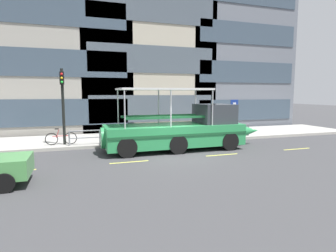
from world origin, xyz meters
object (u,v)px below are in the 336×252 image
object	(u,v)px
traffic_light_pole	(63,99)
duck_tour_boat	(183,130)
pedestrian_near_bow	(203,122)
parking_sign	(234,111)
leaned_bicycle	(61,138)

from	to	relation	value
traffic_light_pole	duck_tour_boat	world-z (taller)	traffic_light_pole
traffic_light_pole	pedestrian_near_bow	distance (m)	9.23
parking_sign	pedestrian_near_bow	bearing A→B (deg)	175.14
parking_sign	traffic_light_pole	bearing A→B (deg)	-178.91
parking_sign	leaned_bicycle	distance (m)	11.62
parking_sign	pedestrian_near_bow	world-z (taller)	parking_sign
leaned_bicycle	duck_tour_boat	distance (m)	7.09
parking_sign	leaned_bicycle	xyz separation A→B (m)	(-11.54, -0.19, -1.33)
duck_tour_boat	pedestrian_near_bow	world-z (taller)	duck_tour_boat
parking_sign	leaned_bicycle	size ratio (longest dim) A/B	1.44
traffic_light_pole	duck_tour_boat	distance (m)	7.10
traffic_light_pole	parking_sign	bearing A→B (deg)	1.09
duck_tour_boat	parking_sign	bearing A→B (deg)	29.19
pedestrian_near_bow	traffic_light_pole	bearing A→B (deg)	-177.41
leaned_bicycle	traffic_light_pole	bearing A→B (deg)	-8.81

